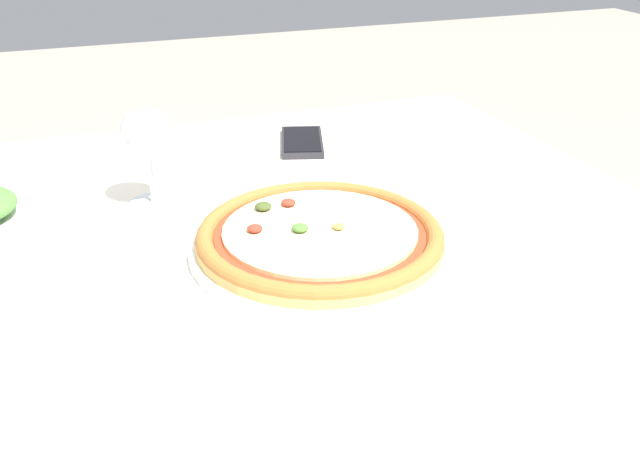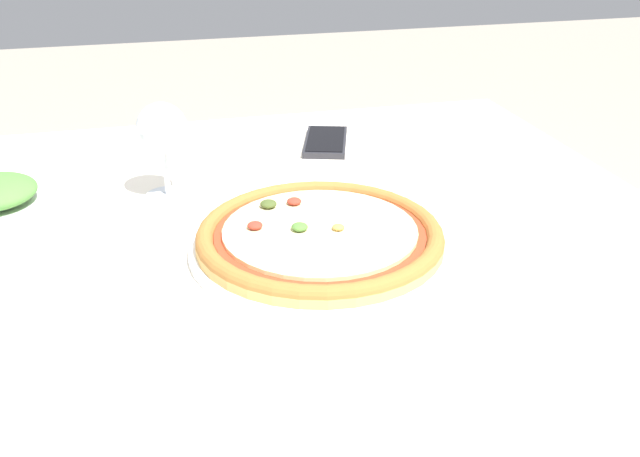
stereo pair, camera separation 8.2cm
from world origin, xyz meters
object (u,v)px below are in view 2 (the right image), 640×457
cell_phone (326,142)px  dining_table (264,314)px  wine_glass_far_left (162,132)px  pizza_plate (320,238)px

cell_phone → dining_table: bearing=-116.1°
wine_glass_far_left → cell_phone: (0.28, 0.16, -0.09)m
dining_table → wine_glass_far_left: wine_glass_far_left is taller
dining_table → pizza_plate: 0.13m
wine_glass_far_left → cell_phone: wine_glass_far_left is taller
pizza_plate → cell_phone: (0.11, 0.37, -0.01)m
pizza_plate → wine_glass_far_left: wine_glass_far_left is taller
dining_table → cell_phone: 0.41m
cell_phone → wine_glass_far_left: bearing=-149.9°
pizza_plate → wine_glass_far_left: bearing=129.0°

